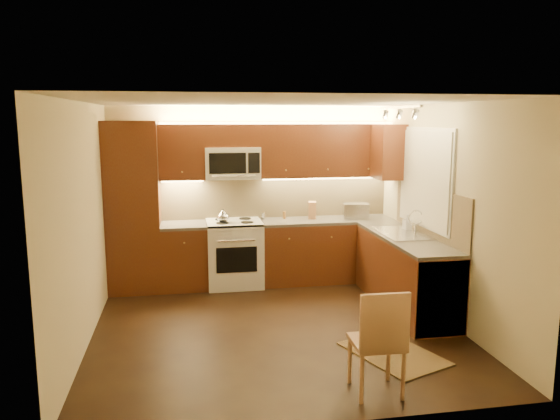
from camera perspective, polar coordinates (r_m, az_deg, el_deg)
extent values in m
cube|color=black|center=(6.24, -0.48, -12.27)|extent=(4.00, 4.00, 0.01)
cube|color=beige|center=(5.80, -0.51, 11.32)|extent=(4.00, 4.00, 0.01)
cube|color=#C2B58E|center=(7.85, -2.94, 1.70)|extent=(4.00, 0.01, 2.50)
cube|color=#C2B58E|center=(3.98, 4.35, -6.08)|extent=(4.00, 0.01, 2.50)
cube|color=#C2B58E|center=(5.90, -20.02, -1.48)|extent=(0.01, 4.00, 2.50)
cube|color=#C2B58E|center=(6.53, 17.09, -0.32)|extent=(0.01, 4.00, 2.50)
cube|color=#4C1C10|center=(7.54, -15.19, 0.28)|extent=(0.70, 0.60, 2.30)
cube|color=#4C1C10|center=(7.65, -10.01, -4.90)|extent=(0.62, 0.60, 0.86)
cube|color=#353331|center=(7.55, -10.10, -1.59)|extent=(0.62, 0.60, 0.04)
cube|color=#4C1C10|center=(7.91, 4.90, -4.31)|extent=(1.92, 0.60, 0.86)
cube|color=#353331|center=(7.81, 4.95, -1.10)|extent=(1.92, 0.60, 0.04)
cube|color=#4C1C10|center=(6.93, 13.02, -6.53)|extent=(0.60, 2.00, 0.86)
cube|color=#353331|center=(6.82, 13.17, -2.89)|extent=(0.60, 2.00, 0.04)
cube|color=silver|center=(6.32, 15.52, -8.20)|extent=(0.58, 0.60, 0.84)
cube|color=tan|center=(7.89, -0.41, 1.40)|extent=(3.30, 0.02, 0.60)
cube|color=tan|center=(6.88, 15.49, -0.17)|extent=(0.02, 2.00, 0.60)
cube|color=#4C1C10|center=(7.55, -10.33, 6.02)|extent=(0.62, 0.35, 0.75)
cube|color=#4C1C10|center=(7.81, 4.82, 6.25)|extent=(1.92, 0.35, 0.75)
cube|color=#4C1C10|center=(7.57, -5.10, 7.81)|extent=(0.76, 0.35, 0.31)
cube|color=#4C1C10|center=(7.65, 11.36, 6.03)|extent=(0.35, 0.50, 0.75)
cube|color=silver|center=(6.96, 15.07, 3.28)|extent=(0.03, 1.44, 1.24)
cube|color=silver|center=(6.95, 14.92, 3.28)|extent=(0.02, 1.36, 1.16)
cube|color=silver|center=(6.61, 12.48, 10.54)|extent=(0.04, 1.20, 0.03)
cube|color=silver|center=(7.94, 7.98, -0.06)|extent=(0.41, 0.34, 0.22)
cube|color=#9E7147|center=(7.83, 3.41, -0.01)|extent=(0.15, 0.20, 0.24)
cylinder|color=silver|center=(7.75, -1.75, -0.63)|extent=(0.05, 0.05, 0.10)
cylinder|color=brown|center=(7.80, -1.73, -0.58)|extent=(0.05, 0.05, 0.10)
cylinder|color=silver|center=(7.80, -1.80, -0.62)|extent=(0.05, 0.05, 0.08)
cylinder|color=brown|center=(7.82, 0.45, -0.53)|extent=(0.05, 0.05, 0.10)
imported|color=silver|center=(7.18, 13.25, -1.28)|extent=(0.10, 0.11, 0.21)
cube|color=black|center=(5.71, 11.86, -14.58)|extent=(0.98, 1.17, 0.01)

